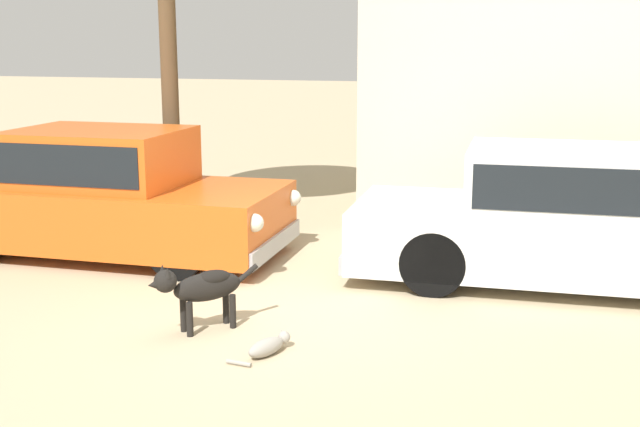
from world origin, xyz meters
name	(u,v)px	position (x,y,z in m)	size (l,w,h in m)	color
ground_plane	(294,305)	(0.00, 0.00, 0.00)	(80.00, 80.00, 0.00)	tan
parked_sedan_nearest	(104,193)	(-2.80, 1.32, 0.74)	(4.46, 1.79, 1.52)	#D15619
parked_sedan_second	(572,218)	(2.64, 1.50, 0.72)	(4.82, 1.86, 1.46)	silver
stray_dog_spotted	(201,286)	(-0.60, -0.89, 0.42)	(0.79, 0.82, 0.65)	black
stray_cat	(268,346)	(0.16, -1.28, 0.08)	(0.41, 0.55, 0.16)	gray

